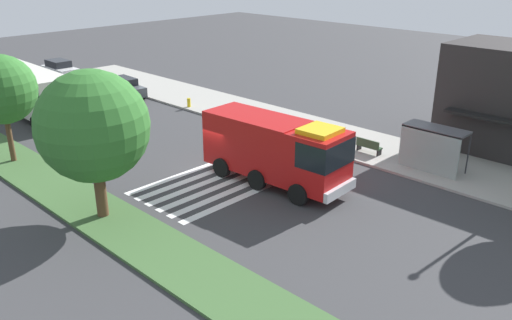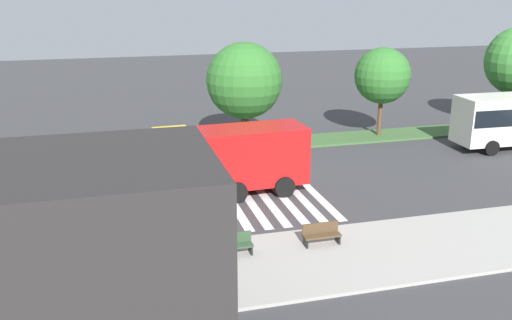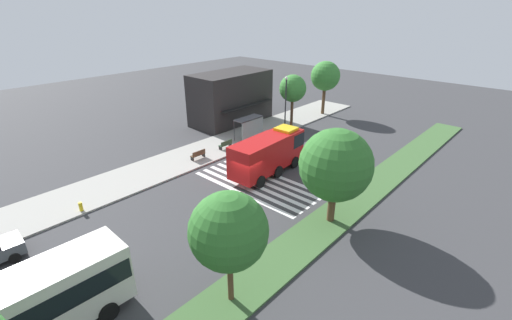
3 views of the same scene
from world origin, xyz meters
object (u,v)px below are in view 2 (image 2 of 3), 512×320
object	(u,v)px
fire_truck	(222,158)
bus_stop_shelter	(129,226)
bench_west_of_shelter	(321,234)
median_tree_west	(383,76)
bench_near_shelter	(233,244)
median_tree_center	(244,81)

from	to	relation	value
fire_truck	bus_stop_shelter	bearing A→B (deg)	51.51
bench_west_of_shelter	median_tree_west	bearing A→B (deg)	-124.03
bus_stop_shelter	bench_near_shelter	size ratio (longest dim) A/B	2.19
fire_truck	median_tree_center	bearing A→B (deg)	-114.15
bench_near_shelter	median_tree_west	distance (m)	21.68
median_tree_west	fire_truck	bearing A→B (deg)	32.84
fire_truck	bus_stop_shelter	world-z (taller)	fire_truck
bench_west_of_shelter	bench_near_shelter	bearing A→B (deg)	0.00
bench_near_shelter	median_tree_center	distance (m)	16.79
bus_stop_shelter	median_tree_west	xyz separation A→B (m)	(-18.43, -15.74, 2.54)
fire_truck	bench_west_of_shelter	size ratio (longest dim) A/B	5.34
fire_truck	bench_west_of_shelter	xyz separation A→B (m)	(-2.73, 7.11, -1.45)
bench_west_of_shelter	median_tree_center	bearing A→B (deg)	-92.21
bus_stop_shelter	bench_west_of_shelter	xyz separation A→B (m)	(-7.81, -0.02, -1.30)
fire_truck	bus_stop_shelter	xyz separation A→B (m)	(5.09, 7.13, -0.16)
bus_stop_shelter	bench_near_shelter	world-z (taller)	bus_stop_shelter
fire_truck	median_tree_west	world-z (taller)	median_tree_west
bench_west_of_shelter	median_tree_center	size ratio (longest dim) A/B	0.23
fire_truck	median_tree_west	distance (m)	16.06
bus_stop_shelter	bench_near_shelter	distance (m)	4.20
bench_near_shelter	bench_west_of_shelter	distance (m)	3.81
bus_stop_shelter	median_tree_center	world-z (taller)	median_tree_center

